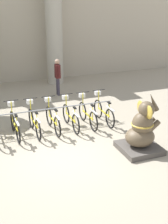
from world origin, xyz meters
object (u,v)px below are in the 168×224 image
(bicycle_5, at_px, (53,119))
(bicycle_4, at_px, (34,122))
(bicycle_7, at_px, (87,114))
(bicycle_3, at_px, (15,124))
(elephant_statue, at_px, (141,132))
(person_pedestrian, at_px, (58,74))
(bicycle_6, at_px, (70,116))
(bicycle_8, at_px, (103,111))

(bicycle_5, bearing_deg, bicycle_4, -179.77)
(bicycle_5, height_order, bicycle_7, same)
(bicycle_3, height_order, elephant_statue, elephant_statue)
(bicycle_3, relative_size, bicycle_7, 1.00)
(bicycle_4, distance_m, person_pedestrian, 4.23)
(bicycle_5, bearing_deg, bicycle_6, 0.30)
(bicycle_4, relative_size, elephant_statue, 0.97)
(bicycle_6, distance_m, person_pedestrian, 3.81)
(bicycle_3, xyz_separation_m, bicycle_7, (2.53, -0.00, 0.00))
(bicycle_6, relative_size, bicycle_8, 1.00)
(bicycle_3, distance_m, bicycle_5, 1.27)
(bicycle_5, relative_size, bicycle_8, 1.00)
(bicycle_7, bearing_deg, bicycle_8, 3.39)
(bicycle_3, distance_m, elephant_statue, 4.05)
(bicycle_8, height_order, person_pedestrian, person_pedestrian)
(bicycle_6, bearing_deg, person_pedestrian, 79.78)
(bicycle_8, height_order, elephant_statue, elephant_statue)
(bicycle_3, relative_size, bicycle_6, 1.00)
(bicycle_8, distance_m, person_pedestrian, 3.76)
(bicycle_4, distance_m, bicycle_5, 0.63)
(bicycle_3, height_order, bicycle_6, same)
(bicycle_5, height_order, bicycle_8, same)
(bicycle_5, relative_size, bicycle_7, 1.00)
(bicycle_3, relative_size, bicycle_8, 1.00)
(bicycle_4, xyz_separation_m, bicycle_5, (0.63, 0.00, 0.00))
(bicycle_3, height_order, person_pedestrian, person_pedestrian)
(bicycle_5, xyz_separation_m, bicycle_8, (1.90, 0.04, 0.00))
(bicycle_8, relative_size, elephant_statue, 0.97)
(bicycle_6, bearing_deg, bicycle_3, 179.83)
(bicycle_4, bearing_deg, elephant_statue, -41.07)
(person_pedestrian, bearing_deg, bicycle_3, -124.72)
(bicycle_4, distance_m, bicycle_7, 1.90)
(bicycle_3, bearing_deg, bicycle_6, -0.17)
(bicycle_5, distance_m, bicycle_6, 0.63)
(bicycle_6, bearing_deg, elephant_statue, -58.97)
(bicycle_6, distance_m, bicycle_7, 0.63)
(elephant_statue, height_order, person_pedestrian, elephant_statue)
(bicycle_7, bearing_deg, bicycle_4, -179.76)
(bicycle_3, distance_m, person_pedestrian, 4.54)
(bicycle_3, distance_m, bicycle_8, 3.16)
(bicycle_4, height_order, bicycle_5, same)
(bicycle_8, bearing_deg, elephant_statue, -86.72)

